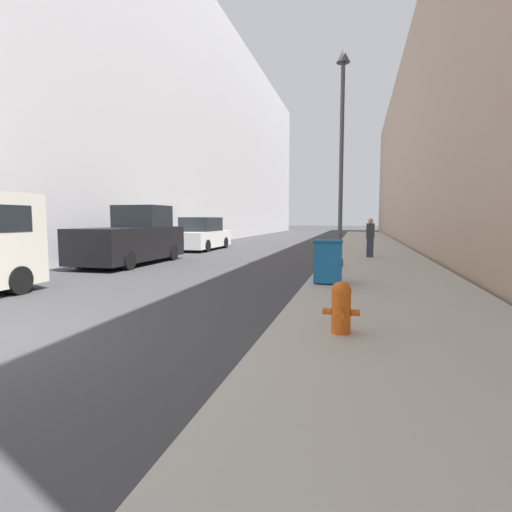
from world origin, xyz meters
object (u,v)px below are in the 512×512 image
(pedestrian_on_sidewalk, at_px, (370,238))
(lamppost, at_px, (342,132))
(parked_sedan_near, at_px, (201,235))
(fire_hydrant, at_px, (341,306))
(trash_bin, at_px, (328,261))
(pickup_truck, at_px, (133,239))

(pedestrian_on_sidewalk, bearing_deg, lamppost, -106.53)
(parked_sedan_near, bearing_deg, fire_hydrant, -61.54)
(parked_sedan_near, bearing_deg, trash_bin, -54.45)
(fire_hydrant, xyz_separation_m, lamppost, (-0.38, 7.90, 3.96))
(trash_bin, distance_m, pedestrian_on_sidewalk, 7.28)
(lamppost, height_order, pickup_truck, lamppost)
(pickup_truck, xyz_separation_m, parked_sedan_near, (-0.09, 7.06, -0.13))
(lamppost, bearing_deg, pedestrian_on_sidewalk, 73.47)
(lamppost, distance_m, pedestrian_on_sidewalk, 5.15)
(fire_hydrant, distance_m, pickup_truck, 11.32)
(lamppost, distance_m, parked_sedan_near, 11.14)
(trash_bin, xyz_separation_m, lamppost, (0.11, 3.59, 3.79))
(fire_hydrant, xyz_separation_m, pickup_truck, (-8.05, 7.95, 0.43))
(trash_bin, relative_size, parked_sedan_near, 0.22)
(trash_bin, bearing_deg, parked_sedan_near, 125.55)
(pickup_truck, relative_size, pedestrian_on_sidewalk, 3.28)
(fire_hydrant, xyz_separation_m, pedestrian_on_sidewalk, (0.69, 11.49, 0.43))
(pickup_truck, bearing_deg, trash_bin, -25.73)
(pickup_truck, height_order, parked_sedan_near, pickup_truck)
(trash_bin, height_order, lamppost, lamppost)
(trash_bin, bearing_deg, pickup_truck, 154.27)
(pedestrian_on_sidewalk, bearing_deg, parked_sedan_near, 158.22)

